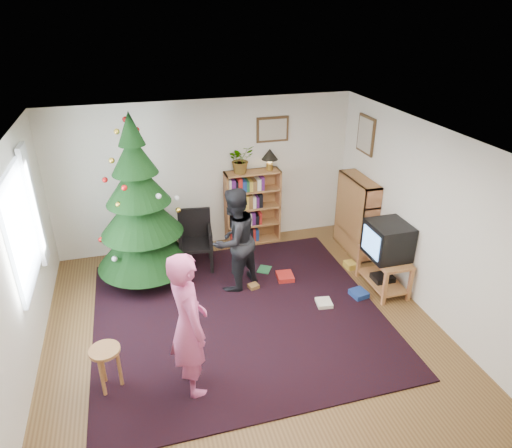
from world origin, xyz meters
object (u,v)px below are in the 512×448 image
object	(u,v)px
stool	(106,358)
person_by_chair	(234,240)
bookshelf_right	(356,214)
crt_tv	(388,240)
tv_stand	(384,269)
potted_plant	(241,159)
table_lamp	(270,156)
picture_back	(273,129)
armchair	(195,237)
person_standing	(189,325)
bookshelf_back	(253,206)
picture_right	(366,135)
christmas_tree	(141,215)

from	to	relation	value
stool	person_by_chair	xyz separation A→B (m)	(1.80, 1.58, 0.36)
bookshelf_right	person_by_chair	world-z (taller)	person_by_chair
crt_tv	person_by_chair	bearing A→B (deg)	163.13
tv_stand	potted_plant	xyz separation A→B (m)	(-1.66, 1.98, 1.21)
potted_plant	table_lamp	size ratio (longest dim) A/B	1.26
picture_back	table_lamp	xyz separation A→B (m)	(-0.09, -0.14, -0.40)
armchair	potted_plant	distance (m)	1.48
tv_stand	stool	world-z (taller)	same
person_standing	person_by_chair	distance (m)	2.01
potted_plant	table_lamp	distance (m)	0.50
crt_tv	table_lamp	xyz separation A→B (m)	(-1.15, 1.98, 0.74)
bookshelf_back	person_by_chair	world-z (taller)	person_by_chair
tv_stand	person_standing	world-z (taller)	person_standing
tv_stand	potted_plant	distance (m)	2.85
picture_right	potted_plant	bearing A→B (deg)	162.84
picture_back	potted_plant	xyz separation A→B (m)	(-0.59, -0.14, -0.42)
crt_tv	person_standing	xyz separation A→B (m)	(-3.00, -1.16, 0.04)
bookshelf_back	stool	world-z (taller)	bookshelf_back
picture_back	person_by_chair	size ratio (longest dim) A/B	0.35
tv_stand	stool	xyz separation A→B (m)	(-3.89, -0.94, 0.11)
picture_right	person_standing	world-z (taller)	picture_right
table_lamp	bookshelf_right	bearing A→B (deg)	-31.91
tv_stand	crt_tv	distance (m)	0.48
person_by_chair	tv_stand	bearing A→B (deg)	131.14
picture_back	stool	bearing A→B (deg)	-132.72
picture_right	christmas_tree	bearing A→B (deg)	-177.20
bookshelf_back	armchair	distance (m)	1.24
bookshelf_right	armchair	world-z (taller)	bookshelf_right
picture_back	potted_plant	world-z (taller)	picture_back
bookshelf_back	table_lamp	size ratio (longest dim) A/B	3.54
christmas_tree	bookshelf_right	xyz separation A→B (m)	(3.46, -0.03, -0.41)
christmas_tree	bookshelf_back	world-z (taller)	christmas_tree
person_standing	potted_plant	size ratio (longest dim) A/B	3.67
christmas_tree	stool	world-z (taller)	christmas_tree
picture_right	armchair	distance (m)	3.17
bookshelf_right	crt_tv	bearing A→B (deg)	174.07
stool	potted_plant	xyz separation A→B (m)	(2.24, 2.92, 1.11)
crt_tv	bookshelf_right	bearing A→B (deg)	84.07
bookshelf_right	crt_tv	xyz separation A→B (m)	(-0.12, -1.18, 0.14)
picture_right	tv_stand	distance (m)	2.15
person_standing	picture_right	bearing A→B (deg)	-62.67
picture_right	person_by_chair	size ratio (longest dim) A/B	0.38
bookshelf_back	potted_plant	size ratio (longest dim) A/B	2.81
picture_back	stool	world-z (taller)	picture_back
potted_plant	armchair	bearing A→B (deg)	-148.77
crt_tv	person_by_chair	world-z (taller)	person_by_chair
bookshelf_back	bookshelf_right	size ratio (longest dim) A/B	1.00
crt_tv	person_by_chair	size ratio (longest dim) A/B	0.37
person_standing	person_by_chair	xyz separation A→B (m)	(0.91, 1.79, -0.06)
christmas_tree	potted_plant	bearing A→B (deg)	24.41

